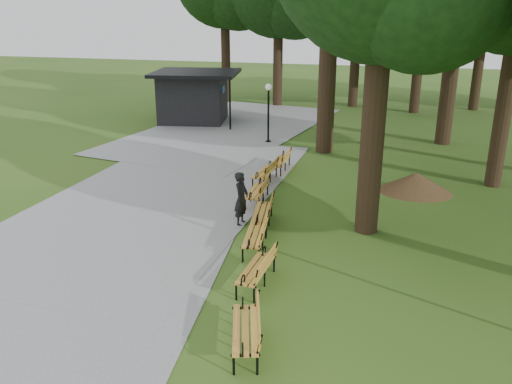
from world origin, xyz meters
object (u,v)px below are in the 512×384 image
(kiosk, at_px, (193,97))
(bench_5, at_px, (265,172))
(dirt_mound, at_px, (416,182))
(bench_3, at_px, (262,212))
(bench_6, at_px, (280,161))
(person, at_px, (241,199))
(bench_1, at_px, (256,269))
(bench_2, at_px, (255,236))
(bench_0, at_px, (245,329))
(bench_4, at_px, (257,191))
(lamp_post, at_px, (268,100))

(kiosk, distance_m, bench_5, 12.38)
(dirt_mound, distance_m, bench_3, 6.56)
(dirt_mound, xyz_separation_m, bench_6, (-5.42, 1.29, 0.06))
(kiosk, height_order, bench_3, kiosk)
(kiosk, bearing_deg, bench_3, -70.66)
(person, relative_size, bench_3, 0.91)
(bench_1, xyz_separation_m, bench_2, (-0.56, 1.95, 0.00))
(person, relative_size, bench_0, 0.91)
(person, relative_size, bench_4, 0.91)
(person, distance_m, dirt_mound, 7.11)
(dirt_mound, bearing_deg, lamp_post, 139.88)
(dirt_mound, distance_m, bench_4, 6.00)
(bench_1, bearing_deg, kiosk, -151.10)
(kiosk, height_order, bench_1, kiosk)
(bench_1, xyz_separation_m, bench_4, (-1.47, 5.63, 0.00))
(person, bearing_deg, lamp_post, 14.33)
(person, bearing_deg, bench_3, -76.67)
(bench_1, bearing_deg, bench_6, -167.67)
(kiosk, relative_size, bench_5, 2.52)
(lamp_post, height_order, bench_5, lamp_post)
(bench_3, bearing_deg, bench_0, 3.10)
(kiosk, xyz_separation_m, bench_1, (8.66, -18.10, -1.06))
(bench_4, height_order, bench_5, same)
(person, bearing_deg, bench_6, 5.85)
(kiosk, bearing_deg, bench_2, -72.69)
(dirt_mound, bearing_deg, person, -138.92)
(bench_3, height_order, bench_5, same)
(kiosk, height_order, bench_4, kiosk)
(kiosk, xyz_separation_m, bench_2, (8.10, -16.14, -1.06))
(person, height_order, bench_1, person)
(bench_6, bearing_deg, dirt_mound, 77.32)
(bench_1, bearing_deg, lamp_post, -164.16)
(bench_1, bearing_deg, bench_2, -160.75)
(bench_2, bearing_deg, bench_4, -173.44)
(dirt_mound, distance_m, bench_6, 5.57)
(lamp_post, bearing_deg, person, -80.81)
(bench_3, relative_size, bench_4, 1.00)
(bench_2, distance_m, bench_5, 6.04)
(bench_0, bearing_deg, bench_6, 172.97)
(bench_4, xyz_separation_m, bench_5, (-0.28, 2.25, 0.00))
(bench_0, distance_m, bench_4, 8.40)
(lamp_post, xyz_separation_m, bench_0, (3.61, -16.80, -1.70))
(lamp_post, bearing_deg, bench_4, -78.90)
(dirt_mound, relative_size, bench_4, 1.19)
(bench_2, bearing_deg, dirt_mound, 137.51)
(lamp_post, bearing_deg, dirt_mound, -40.12)
(bench_0, distance_m, bench_5, 10.66)
(bench_4, distance_m, bench_5, 2.27)
(lamp_post, bearing_deg, kiosk, 145.01)
(person, distance_m, bench_5, 4.27)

